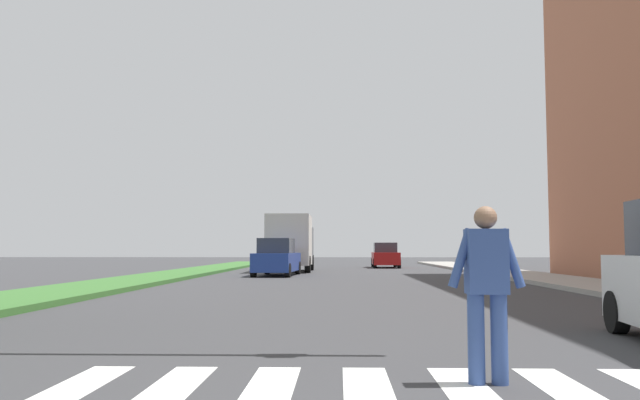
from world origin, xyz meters
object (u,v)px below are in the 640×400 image
object	(u,v)px
pedestrian_performer	(487,285)
sedan_distant	(385,256)
sedan_midblock	(277,259)
traffic_light_gantry	(50,8)
truck_box_delivery	(291,242)

from	to	relation	value
pedestrian_performer	sedan_distant	world-z (taller)	pedestrian_performer
pedestrian_performer	sedan_midblock	world-z (taller)	sedan_midblock
traffic_light_gantry	truck_box_delivery	distance (m)	28.51
sedan_midblock	truck_box_delivery	bearing A→B (deg)	87.62
pedestrian_performer	truck_box_delivery	bearing A→B (deg)	97.78
sedan_distant	sedan_midblock	bearing A→B (deg)	-114.28
pedestrian_performer	sedan_midblock	size ratio (longest dim) A/B	0.37
truck_box_delivery	pedestrian_performer	bearing A→B (deg)	-82.22
traffic_light_gantry	truck_box_delivery	world-z (taller)	traffic_light_gantry
sedan_midblock	truck_box_delivery	xyz separation A→B (m)	(0.24, 5.66, 0.82)
sedan_distant	truck_box_delivery	size ratio (longest dim) A/B	0.73
sedan_distant	traffic_light_gantry	bearing A→B (deg)	-100.74
sedan_midblock	truck_box_delivery	distance (m)	5.72
sedan_midblock	truck_box_delivery	world-z (taller)	truck_box_delivery
pedestrian_performer	sedan_distant	bearing A→B (deg)	87.40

